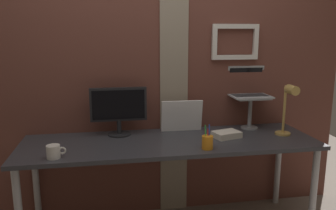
{
  "coord_description": "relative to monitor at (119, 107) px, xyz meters",
  "views": [
    {
      "loc": [
        -0.34,
        -2.4,
        1.52
      ],
      "look_at": [
        0.11,
        0.11,
        0.99
      ],
      "focal_mm": 36.52,
      "sensor_mm": 36.0,
      "label": 1
    }
  ],
  "objects": [
    {
      "name": "paper_clutter_stack",
      "position": [
        0.81,
        -0.21,
        -0.2
      ],
      "size": [
        0.23,
        0.19,
        0.05
      ],
      "primitive_type": "cube",
      "rotation": [
        0.0,
        0.0,
        0.28
      ],
      "color": "silver",
      "rests_on": "desk"
    },
    {
      "name": "laptop",
      "position": [
        1.09,
        0.07,
        0.11
      ],
      "size": [
        0.32,
        0.29,
        0.25
      ],
      "color": "#ADB2B7",
      "rests_on": "laptop_stand"
    },
    {
      "name": "desk_lamp",
      "position": [
        1.28,
        -0.26,
        0.03
      ],
      "size": [
        0.12,
        0.2,
        0.41
      ],
      "color": "tan",
      "rests_on": "desk"
    },
    {
      "name": "coffee_mug",
      "position": [
        -0.43,
        -0.44,
        -0.18
      ],
      "size": [
        0.12,
        0.09,
        0.09
      ],
      "color": "silver",
      "rests_on": "desk"
    },
    {
      "name": "desk",
      "position": [
        0.37,
        -0.21,
        -0.29
      ],
      "size": [
        2.19,
        0.67,
        0.74
      ],
      "color": "#333338",
      "rests_on": "ground_plane"
    },
    {
      "name": "monitor",
      "position": [
        0.0,
        0.0,
        0.0
      ],
      "size": [
        0.44,
        0.18,
        0.38
      ],
      "color": "black",
      "rests_on": "desk"
    },
    {
      "name": "brick_wall_back",
      "position": [
        0.26,
        0.18,
        0.38
      ],
      "size": [
        3.35,
        0.16,
        2.68
      ],
      "color": "brown",
      "rests_on": "ground_plane"
    },
    {
      "name": "pen_cup",
      "position": [
        0.59,
        -0.44,
        -0.17
      ],
      "size": [
        0.08,
        0.08,
        0.17
      ],
      "color": "orange",
      "rests_on": "desk"
    },
    {
      "name": "laptop_stand",
      "position": [
        1.09,
        0.0,
        -0.04
      ],
      "size": [
        0.28,
        0.22,
        0.27
      ],
      "color": "gray",
      "rests_on": "desk"
    },
    {
      "name": "whiteboard_panel",
      "position": [
        0.51,
        0.02,
        -0.1
      ],
      "size": [
        0.34,
        0.05,
        0.26
      ],
      "primitive_type": "cube",
      "rotation": [
        0.14,
        0.0,
        0.0
      ],
      "color": "white",
      "rests_on": "desk"
    }
  ]
}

